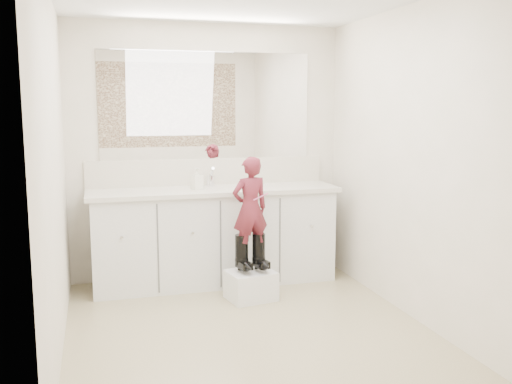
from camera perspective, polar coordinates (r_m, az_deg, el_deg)
name	(u,v)px	position (r m, az deg, el deg)	size (l,w,h in m)	color
floor	(249,330)	(4.32, -0.72, -13.68)	(3.00, 3.00, 0.00)	#8C805C
wall_back	(208,152)	(5.47, -4.86, 3.99)	(2.60, 2.60, 0.00)	beige
wall_front	(334,203)	(2.61, 7.85, -1.08)	(2.60, 2.60, 0.00)	beige
wall_left	(54,174)	(3.89, -19.59, 1.66)	(3.00, 3.00, 0.00)	beige
wall_right	(412,163)	(4.53, 15.34, 2.77)	(3.00, 3.00, 0.00)	beige
vanity_cabinet	(214,238)	(5.33, -4.19, -4.58)	(2.20, 0.55, 0.85)	silver
countertop	(214,191)	(5.23, -4.21, 0.14)	(2.28, 0.58, 0.04)	beige
backsplash	(208,172)	(5.48, -4.81, 2.05)	(2.28, 0.03, 0.25)	beige
mirror	(207,106)	(5.44, -4.90, 8.60)	(2.00, 0.02, 1.00)	white
dot_panel	(336,103)	(2.59, 7.97, 8.84)	(2.00, 0.01, 1.20)	#472819
faucet	(211,181)	(5.38, -4.57, 1.13)	(0.08, 0.08, 0.10)	silver
cup	(253,182)	(5.37, -0.26, 1.04)	(0.09, 0.09, 0.08)	beige
soap_bottle	(197,179)	(5.18, -5.93, 1.34)	(0.09, 0.09, 0.19)	white
step_stool	(251,285)	(4.92, -0.52, -9.31)	(0.38, 0.32, 0.24)	white
boot_left	(242,253)	(4.84, -1.45, -6.14)	(0.12, 0.21, 0.32)	black
boot_right	(259,252)	(4.88, 0.27, -6.02)	(0.12, 0.21, 0.32)	black
toddler	(250,209)	(4.78, -0.59, -1.68)	(0.32, 0.21, 0.88)	#A1313E
toothbrush	(261,197)	(4.71, 0.48, -0.47)	(0.01, 0.01, 0.14)	#CC4F80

